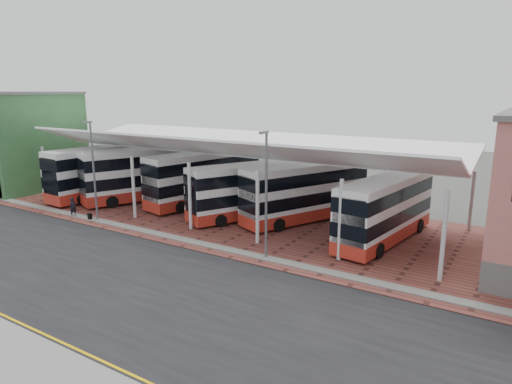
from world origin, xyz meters
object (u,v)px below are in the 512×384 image
bus_0 (106,171)px  pedestrian (73,207)px  bus_3 (251,191)px  bus_2 (204,178)px  bus_5 (386,210)px  bus_1 (146,174)px  bus_4 (305,193)px

bus_0 → pedestrian: bearing=-57.1°
bus_3 → bus_2: bearing=-168.3°
bus_0 → bus_5: 27.69m
bus_0 → bus_3: 16.46m
bus_1 → bus_5: bearing=23.2°
bus_0 → bus_1: size_ratio=1.00×
bus_2 → bus_3: bearing=-2.3°
bus_2 → pedestrian: bus_2 is taller
bus_4 → pedestrian: bearing=-127.0°
bus_0 → bus_2: 10.57m
bus_2 → bus_3: bus_2 is taller
bus_3 → pedestrian: bus_3 is taller
bus_1 → bus_2: bearing=40.3°
bus_0 → bus_1: bearing=15.2°
bus_0 → bus_5: (27.67, 0.92, -0.24)m
bus_2 → bus_3: size_ratio=1.11×
bus_0 → bus_4: size_ratio=1.08×
bus_5 → pedestrian: bus_5 is taller
bus_4 → pedestrian: (-16.89, -9.31, -1.49)m
bus_2 → bus_4: bus_2 is taller
bus_0 → bus_1: (4.52, 0.92, 0.00)m
bus_3 → pedestrian: bearing=-121.8°
bus_1 → bus_4: (16.15, 1.62, -0.17)m
bus_4 → bus_5: bearing=11.0°
bus_1 → bus_5: bus_1 is taller
bus_3 → bus_5: (11.24, -0.11, 0.01)m
pedestrian → bus_3: bearing=-48.4°
bus_1 → pedestrian: (-0.74, -7.69, -1.65)m
bus_3 → bus_5: size_ratio=0.97×
bus_4 → bus_0: bearing=-148.9°
bus_1 → bus_2: bus_1 is taller
bus_5 → bus_1: bearing=-172.6°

